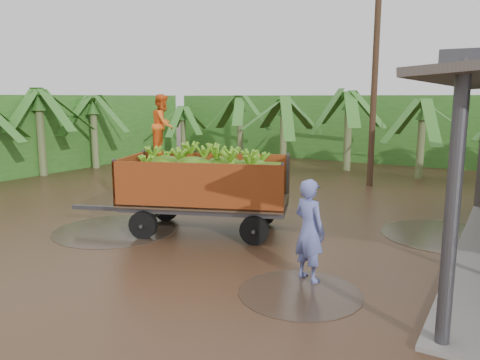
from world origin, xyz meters
name	(u,v)px	position (x,y,z in m)	size (l,w,h in m)	color
ground	(246,231)	(0.00, 0.00, 0.00)	(100.00, 100.00, 0.00)	black
hedge_north	(355,127)	(-2.00, 16.00, 1.80)	(22.00, 3.00, 3.60)	#2D661E
hedge_west	(35,133)	(-14.00, 4.00, 1.80)	(3.00, 18.00, 3.60)	#2D661E
banana_trailer	(204,183)	(-0.93, -0.58, 1.30)	(5.89, 3.42, 3.58)	#B74A1A
man_blue	(309,230)	(2.71, -2.33, 1.00)	(0.73, 0.48, 1.99)	#6772BD
utility_pole	(374,85)	(1.07, 8.10, 3.95)	(1.20, 0.24, 7.78)	#47301E
banana_plants	(205,136)	(-5.28, 5.72, 1.90)	(24.40, 21.16, 4.28)	#2D661E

